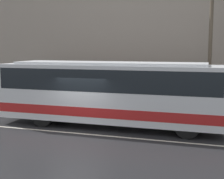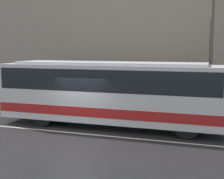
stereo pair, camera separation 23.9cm
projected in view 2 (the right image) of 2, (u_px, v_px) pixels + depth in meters
The scene contains 6 objects.
ground_plane at pixel (76, 133), 14.32m from camera, with size 60.00×60.00×0.00m, color #262628.
sidewalk at pixel (112, 110), 19.28m from camera, with size 60.00×2.58×0.16m.
building_facade at pixel (119, 27), 19.97m from camera, with size 60.00×0.35×10.79m.
lane_stripe at pixel (76, 133), 14.32m from camera, with size 54.00×0.14×0.01m.
transit_bus at pixel (109, 90), 15.44m from camera, with size 11.03×2.52×3.21m.
utility_pole_near at pixel (211, 47), 16.64m from camera, with size 0.20×0.20×7.53m.
Camera 2 is at (5.93, -12.71, 3.86)m, focal length 50.00 mm.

